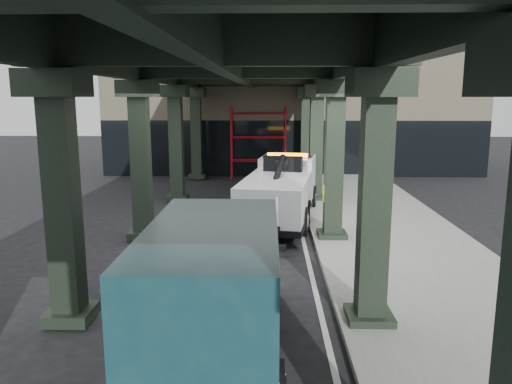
# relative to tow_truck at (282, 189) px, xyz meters

# --- Properties ---
(ground) EXTENTS (90.00, 90.00, 0.00)m
(ground) POSITION_rel_tow_truck_xyz_m (-1.07, -4.71, -1.19)
(ground) COLOR black
(ground) RESTS_ON ground
(sidewalk) EXTENTS (5.00, 40.00, 0.15)m
(sidewalk) POSITION_rel_tow_truck_xyz_m (3.43, -2.71, -1.12)
(sidewalk) COLOR gray
(sidewalk) RESTS_ON ground
(lane_stripe) EXTENTS (0.12, 38.00, 0.01)m
(lane_stripe) POSITION_rel_tow_truck_xyz_m (0.63, -2.71, -1.18)
(lane_stripe) COLOR silver
(lane_stripe) RESTS_ON ground
(viaduct) EXTENTS (7.40, 32.00, 6.40)m
(viaduct) POSITION_rel_tow_truck_xyz_m (-1.47, -2.71, 4.27)
(viaduct) COLOR black
(viaduct) RESTS_ON ground
(building) EXTENTS (22.00, 10.00, 8.00)m
(building) POSITION_rel_tow_truck_xyz_m (0.93, 15.29, 2.81)
(building) COLOR #C6B793
(building) RESTS_ON ground
(scaffolding) EXTENTS (3.08, 0.88, 4.00)m
(scaffolding) POSITION_rel_tow_truck_xyz_m (-1.07, 9.94, 0.92)
(scaffolding) COLOR #B20E19
(scaffolding) RESTS_ON ground
(tow_truck) EXTENTS (3.13, 7.65, 2.44)m
(tow_truck) POSITION_rel_tow_truck_xyz_m (0.00, 0.00, 0.00)
(tow_truck) COLOR black
(tow_truck) RESTS_ON ground
(towed_van) EXTENTS (2.40, 5.91, 2.39)m
(towed_van) POSITION_rel_tow_truck_xyz_m (-1.42, -9.78, 0.10)
(towed_van) COLOR #123B43
(towed_van) RESTS_ON ground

